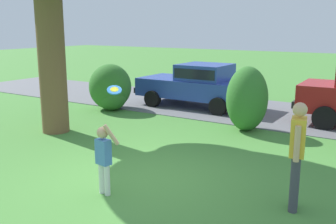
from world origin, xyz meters
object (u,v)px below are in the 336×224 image
child_thrower (104,155)px  adult_onlooker (297,150)px  parked_sedan (199,84)px  frisbee (114,90)px

child_thrower → adult_onlooker: bearing=21.9°
parked_sedan → child_thrower: 7.92m
frisbee → adult_onlooker: bearing=4.8°
parked_sedan → child_thrower: bearing=-73.9°
adult_onlooker → parked_sedan: bearing=128.6°
frisbee → adult_onlooker: 3.48m
parked_sedan → frisbee: bearing=-75.6°
parked_sedan → adult_onlooker: (5.13, -6.43, 0.13)m
child_thrower → adult_onlooker: (2.93, 1.18, 0.27)m
parked_sedan → frisbee: (1.73, -6.72, 0.83)m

